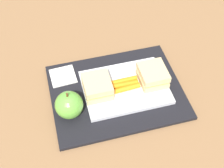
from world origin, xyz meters
TOP-DOWN VIEW (x-y plane):
  - ground_plane at (0.00, 0.00)m, footprint 2.40×2.40m
  - lunchbag_mat at (0.00, 0.00)m, footprint 0.36×0.28m
  - food_tray at (-0.03, 0.00)m, footprint 0.23×0.17m
  - sandwich_half_left at (-0.10, 0.00)m, footprint 0.07×0.08m
  - sandwich_half_right at (0.05, 0.00)m, footprint 0.07×0.08m
  - carrot_sticks_bundle at (-0.02, -0.00)m, footprint 0.08×0.04m
  - apple at (0.14, 0.04)m, footprint 0.07×0.07m
  - paper_napkin at (0.14, -0.09)m, footprint 0.07×0.07m

SIDE VIEW (x-z plane):
  - ground_plane at x=0.00m, z-range 0.00..0.00m
  - lunchbag_mat at x=0.00m, z-range 0.00..0.01m
  - paper_napkin at x=0.14m, z-range 0.01..0.01m
  - food_tray at x=-0.03m, z-range 0.01..0.02m
  - carrot_sticks_bundle at x=-0.02m, z-range 0.02..0.04m
  - sandwich_half_left at x=-0.10m, z-range 0.02..0.07m
  - sandwich_half_right at x=0.05m, z-range 0.02..0.07m
  - apple at x=0.14m, z-range 0.00..0.09m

